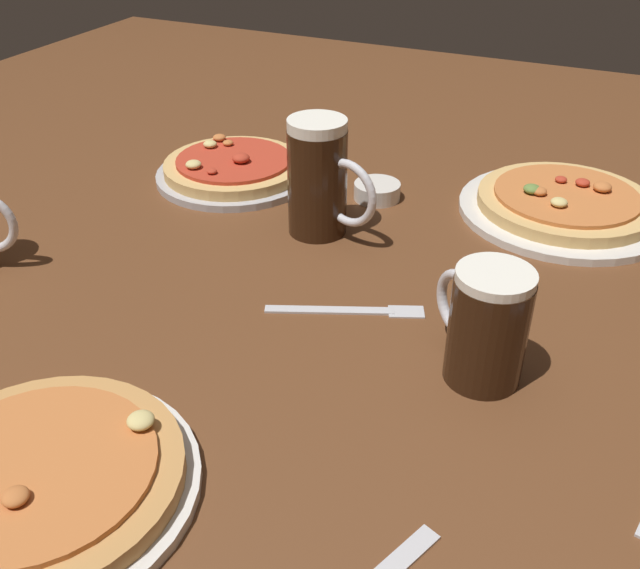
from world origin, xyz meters
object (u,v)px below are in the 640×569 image
beer_mug_pale (320,179)px  ramekin_sauce (377,191)px  pizza_plate_far (234,169)px  beer_mug_amber (486,325)px  pizza_plate_side (565,204)px  fork_left (349,310)px  pizza_plate_near (40,481)px

beer_mug_pale → ramekin_sauce: (0.04, 0.14, -0.07)m
pizza_plate_far → beer_mug_pale: size_ratio=1.55×
ramekin_sauce → beer_mug_amber: bearing=-54.6°
pizza_plate_far → ramekin_sauce: (0.25, 0.03, -0.00)m
beer_mug_amber → pizza_plate_side: bearing=86.9°
beer_mug_amber → fork_left: size_ratio=0.70×
beer_mug_pale → fork_left: bearing=-55.4°
fork_left → pizza_plate_side: bearing=62.6°
ramekin_sauce → pizza_plate_far: bearing=-173.9°
pizza_plate_near → beer_mug_amber: bearing=46.4°
pizza_plate_near → pizza_plate_far: 0.70m
pizza_plate_side → beer_mug_amber: size_ratio=2.40×
pizza_plate_far → beer_mug_amber: beer_mug_amber is taller
pizza_plate_near → ramekin_sauce: (0.06, 0.69, -0.00)m
beer_mug_pale → beer_mug_amber: bearing=-37.2°
pizza_plate_far → pizza_plate_near: bearing=-73.9°
pizza_plate_near → pizza_plate_far: same height
beer_mug_amber → ramekin_sauce: 0.45m
pizza_plate_side → beer_mug_pale: bearing=-146.6°
pizza_plate_near → beer_mug_pale: (0.02, 0.55, 0.07)m
pizza_plate_far → fork_left: 0.44m
pizza_plate_far → ramekin_sauce: 0.25m
beer_mug_amber → fork_left: 0.19m
pizza_plate_side → ramekin_sauce: bearing=-166.0°
pizza_plate_near → beer_mug_pale: bearing=88.0°
pizza_plate_side → fork_left: bearing=-117.4°
pizza_plate_side → beer_mug_amber: beer_mug_amber is taller
pizza_plate_side → ramekin_sauce: (-0.28, -0.07, -0.00)m
fork_left → pizza_plate_far: bearing=139.2°
ramekin_sauce → beer_mug_pale: bearing=-104.8°
pizza_plate_side → beer_mug_pale: 0.39m
beer_mug_pale → fork_left: beer_mug_pale is taller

